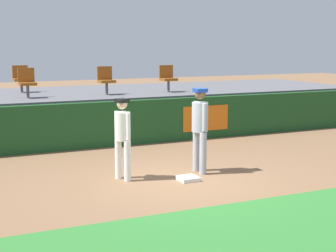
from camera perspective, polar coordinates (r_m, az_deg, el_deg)
ground_plane at (r=10.78m, az=1.87°, el=-6.03°), size 60.00×60.00×0.00m
grass_foreground_strip at (r=8.23m, az=11.89°, el=-11.06°), size 18.00×2.80×0.01m
first_base at (r=10.78m, az=2.24°, el=-5.81°), size 0.40×0.40×0.08m
player_fielder_home at (r=10.69m, az=-5.06°, el=-0.80°), size 0.41×0.56×1.70m
player_runner_visitor at (r=11.24m, az=3.53°, el=0.20°), size 0.36×0.52×1.86m
field_wall at (r=14.38m, az=-5.44°, el=0.29°), size 18.00×0.26×1.25m
bleacher_platform at (r=16.80m, az=-8.40°, el=1.59°), size 18.00×4.80×1.29m
seat_front_center at (r=15.65m, az=-6.87°, el=5.19°), size 0.46×0.44×0.84m
seat_front_right at (r=16.39m, az=-0.05°, el=5.43°), size 0.47×0.44×0.84m
seat_front_left at (r=15.10m, az=-15.29°, el=4.80°), size 0.46×0.44×0.84m
seat_back_left at (r=16.89m, az=-15.92°, el=5.20°), size 0.48×0.44×0.84m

